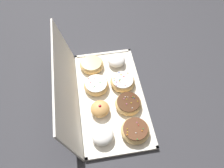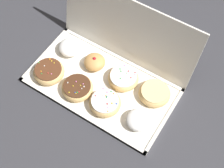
% 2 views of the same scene
% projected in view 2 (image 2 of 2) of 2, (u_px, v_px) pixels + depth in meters
% --- Properties ---
extents(ground_plane, '(3.00, 3.00, 0.00)m').
position_uv_depth(ground_plane, '(101.00, 86.00, 1.25)').
color(ground_plane, '#333338').
extents(donut_box, '(0.56, 0.30, 0.01)m').
position_uv_depth(donut_box, '(101.00, 86.00, 1.25)').
color(donut_box, silver).
rests_on(donut_box, ground).
extents(box_lid_open, '(0.56, 0.07, 0.27)m').
position_uv_depth(box_lid_open, '(128.00, 32.00, 1.21)').
color(box_lid_open, silver).
rests_on(box_lid_open, ground).
extents(sprinkle_donut_0, '(0.12, 0.12, 0.04)m').
position_uv_depth(sprinkle_donut_0, '(49.00, 72.00, 1.25)').
color(sprinkle_donut_0, '#E5B770').
rests_on(sprinkle_donut_0, donut_box).
extents(sprinkle_donut_1, '(0.12, 0.12, 0.04)m').
position_uv_depth(sprinkle_donut_1, '(77.00, 88.00, 1.21)').
color(sprinkle_donut_1, '#E5B770').
rests_on(sprinkle_donut_1, donut_box).
extents(sprinkle_donut_2, '(0.12, 0.12, 0.04)m').
position_uv_depth(sprinkle_donut_2, '(105.00, 103.00, 1.18)').
color(sprinkle_donut_2, '#E5B770').
rests_on(sprinkle_donut_2, donut_box).
extents(powdered_filled_donut_3, '(0.09, 0.09, 0.04)m').
position_uv_depth(powdered_filled_donut_3, '(138.00, 120.00, 1.14)').
color(powdered_filled_donut_3, white).
rests_on(powdered_filled_donut_3, donut_box).
extents(powdered_filled_donut_4, '(0.09, 0.09, 0.05)m').
position_uv_depth(powdered_filled_donut_4, '(70.00, 47.00, 1.30)').
color(powdered_filled_donut_4, white).
rests_on(powdered_filled_donut_4, donut_box).
extents(jelly_filled_donut_5, '(0.08, 0.08, 0.05)m').
position_uv_depth(jelly_filled_donut_5, '(95.00, 62.00, 1.27)').
color(jelly_filled_donut_5, tan).
rests_on(jelly_filled_donut_5, donut_box).
extents(sprinkle_donut_6, '(0.12, 0.12, 0.04)m').
position_uv_depth(sprinkle_donut_6, '(123.00, 78.00, 1.23)').
color(sprinkle_donut_6, '#E5B770').
rests_on(sprinkle_donut_6, donut_box).
extents(glazed_ring_donut_7, '(0.12, 0.12, 0.04)m').
position_uv_depth(glazed_ring_donut_7, '(155.00, 93.00, 1.20)').
color(glazed_ring_donut_7, '#E5B770').
rests_on(glazed_ring_donut_7, donut_box).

